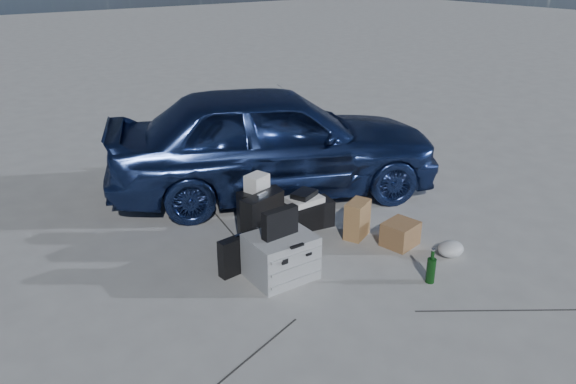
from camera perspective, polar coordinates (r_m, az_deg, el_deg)
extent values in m
plane|color=#A6A6A1|center=(5.35, 5.05, -9.20)|extent=(60.00, 60.00, 0.00)
imported|color=navy|center=(7.07, -1.46, 5.30)|extent=(4.43, 3.15, 1.40)
cube|color=#9B9DA0|center=(5.33, -0.73, -6.55)|extent=(0.61, 0.51, 0.43)
cube|color=black|center=(5.17, -0.82, -3.13)|extent=(0.36, 0.10, 0.27)
cube|color=black|center=(5.46, -4.77, -6.20)|extent=(0.49, 0.15, 0.37)
cube|color=black|center=(5.75, -2.58, -3.19)|extent=(0.51, 0.28, 0.62)
cube|color=black|center=(6.01, -2.87, -2.34)|extent=(0.49, 0.23, 0.56)
cube|color=silver|center=(5.86, -3.19, 0.94)|extent=(0.26, 0.23, 0.18)
cube|color=black|center=(6.30, 1.78, -2.32)|extent=(0.66, 0.38, 0.31)
cube|color=silver|center=(6.22, 1.67, -0.78)|extent=(0.37, 0.28, 0.07)
cube|color=black|center=(6.20, 1.66, -0.21)|extent=(0.33, 0.29, 0.06)
cube|color=#A47647|center=(6.12, 7.04, -2.77)|extent=(0.36, 0.30, 0.41)
cube|color=olive|center=(6.05, 11.34, -4.18)|extent=(0.39, 0.36, 0.26)
ellipsoid|color=silver|center=(5.98, 16.20, -5.57)|extent=(0.29, 0.25, 0.16)
cylinder|color=black|center=(5.43, 14.35, -7.33)|extent=(0.11, 0.11, 0.34)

